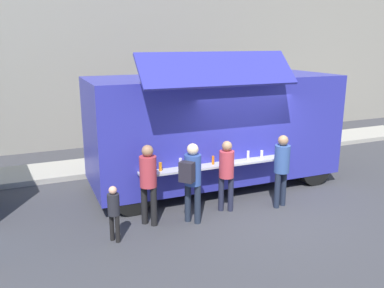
{
  "coord_description": "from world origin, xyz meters",
  "views": [
    {
      "loc": [
        -4.79,
        -7.18,
        3.75
      ],
      "look_at": [
        -1.03,
        1.53,
        1.3
      ],
      "focal_mm": 37.42,
      "sensor_mm": 36.0,
      "label": 1
    }
  ],
  "objects_px": {
    "customer_mid_with_backpack": "(192,175)",
    "customer_rear_waiting": "(148,178)",
    "food_truck_main": "(215,127)",
    "customer_extra_browsing": "(282,165)",
    "child_near_queue": "(114,209)",
    "trash_bin": "(293,134)",
    "customer_front_ordering": "(226,170)"
  },
  "relations": [
    {
      "from": "customer_mid_with_backpack",
      "to": "customer_rear_waiting",
      "type": "distance_m",
      "value": 0.9
    },
    {
      "from": "trash_bin",
      "to": "customer_front_ordering",
      "type": "bearing_deg",
      "value": -140.75
    },
    {
      "from": "customer_front_ordering",
      "to": "customer_mid_with_backpack",
      "type": "xyz_separation_m",
      "value": [
        -0.96,
        -0.28,
        0.08
      ]
    },
    {
      "from": "customer_extra_browsing",
      "to": "customer_mid_with_backpack",
      "type": "bearing_deg",
      "value": 73.26
    },
    {
      "from": "trash_bin",
      "to": "customer_mid_with_backpack",
      "type": "xyz_separation_m",
      "value": [
        -5.79,
        -4.23,
        0.56
      ]
    },
    {
      "from": "customer_extra_browsing",
      "to": "trash_bin",
      "type": "bearing_deg",
      "value": -56.66
    },
    {
      "from": "customer_extra_browsing",
      "to": "customer_rear_waiting",
      "type": "bearing_deg",
      "value": 67.99
    },
    {
      "from": "customer_front_ordering",
      "to": "customer_extra_browsing",
      "type": "bearing_deg",
      "value": -73.94
    },
    {
      "from": "customer_mid_with_backpack",
      "to": "child_near_queue",
      "type": "height_order",
      "value": "customer_mid_with_backpack"
    },
    {
      "from": "food_truck_main",
      "to": "customer_extra_browsing",
      "type": "height_order",
      "value": "food_truck_main"
    },
    {
      "from": "customer_extra_browsing",
      "to": "customer_front_ordering",
      "type": "bearing_deg",
      "value": 60.78
    },
    {
      "from": "customer_mid_with_backpack",
      "to": "customer_extra_browsing",
      "type": "xyz_separation_m",
      "value": [
        2.23,
        -0.01,
        -0.04
      ]
    },
    {
      "from": "customer_front_ordering",
      "to": "child_near_queue",
      "type": "bearing_deg",
      "value": 128.04
    },
    {
      "from": "trash_bin",
      "to": "customer_extra_browsing",
      "type": "relative_size",
      "value": 0.58
    },
    {
      "from": "customer_rear_waiting",
      "to": "customer_extra_browsing",
      "type": "bearing_deg",
      "value": -47.32
    },
    {
      "from": "customer_mid_with_backpack",
      "to": "customer_rear_waiting",
      "type": "bearing_deg",
      "value": 120.4
    },
    {
      "from": "customer_mid_with_backpack",
      "to": "customer_extra_browsing",
      "type": "relative_size",
      "value": 1.01
    },
    {
      "from": "customer_front_ordering",
      "to": "customer_extra_browsing",
      "type": "xyz_separation_m",
      "value": [
        1.27,
        -0.29,
        0.04
      ]
    },
    {
      "from": "food_truck_main",
      "to": "customer_extra_browsing",
      "type": "xyz_separation_m",
      "value": [
        0.76,
        -1.91,
        -0.57
      ]
    },
    {
      "from": "customer_mid_with_backpack",
      "to": "trash_bin",
      "type": "bearing_deg",
      "value": -4.81
    },
    {
      "from": "customer_extra_browsing",
      "to": "child_near_queue",
      "type": "height_order",
      "value": "customer_extra_browsing"
    },
    {
      "from": "food_truck_main",
      "to": "customer_rear_waiting",
      "type": "bearing_deg",
      "value": -144.27
    },
    {
      "from": "customer_front_ordering",
      "to": "customer_extra_browsing",
      "type": "height_order",
      "value": "customer_extra_browsing"
    },
    {
      "from": "food_truck_main",
      "to": "customer_rear_waiting",
      "type": "distance_m",
      "value": 2.88
    },
    {
      "from": "trash_bin",
      "to": "customer_extra_browsing",
      "type": "height_order",
      "value": "customer_extra_browsing"
    },
    {
      "from": "customer_mid_with_backpack",
      "to": "customer_extra_browsing",
      "type": "distance_m",
      "value": 2.23
    },
    {
      "from": "customer_front_ordering",
      "to": "child_near_queue",
      "type": "xyz_separation_m",
      "value": [
        -2.63,
        -0.43,
        -0.3
      ]
    },
    {
      "from": "customer_mid_with_backpack",
      "to": "customer_front_ordering",
      "type": "bearing_deg",
      "value": -24.72
    },
    {
      "from": "child_near_queue",
      "to": "customer_extra_browsing",
      "type": "bearing_deg",
      "value": -31.39
    },
    {
      "from": "customer_mid_with_backpack",
      "to": "customer_rear_waiting",
      "type": "relative_size",
      "value": 1.0
    },
    {
      "from": "food_truck_main",
      "to": "customer_mid_with_backpack",
      "type": "xyz_separation_m",
      "value": [
        -1.47,
        -1.91,
        -0.52
      ]
    },
    {
      "from": "trash_bin",
      "to": "customer_front_ordering",
      "type": "relative_size",
      "value": 0.61
    }
  ]
}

